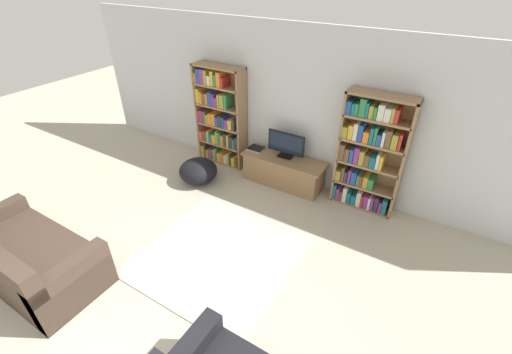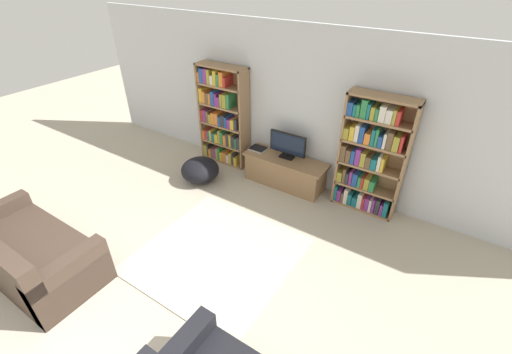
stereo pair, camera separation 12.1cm
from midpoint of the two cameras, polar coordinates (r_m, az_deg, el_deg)
The scene contains 9 objects.
wall_back at distance 5.66m, azimuth 6.57°, elevation 11.20°, with size 8.80×0.06×2.60m.
bookshelf_left at distance 6.39m, azimuth -6.56°, elevation 9.76°, with size 0.96×0.30×1.84m.
bookshelf_right at distance 5.32m, azimuth 17.63°, elevation 3.51°, with size 0.96×0.30×1.84m.
tv_stand at distance 5.92m, azimuth 3.99°, elevation 1.02°, with size 1.44×0.49×0.51m.
television at distance 5.71m, azimuth 4.41°, elevation 5.40°, with size 0.65×0.16×0.45m.
laptop at distance 6.04m, azimuth -0.53°, elevation 4.77°, with size 0.29×0.24×0.03m.
area_rug at distance 4.73m, azimuth -6.94°, elevation -12.85°, with size 1.91×1.93×0.02m.
couch_left_sectional at distance 5.09m, azimuth -34.28°, elevation -11.31°, with size 1.85×0.92×0.85m.
beanbag_ottoman at distance 6.10m, azimuth -10.17°, elevation 1.03°, with size 0.67×0.67×0.41m, color black.
Camera 1 is at (2.12, -0.60, 3.38)m, focal length 24.00 mm.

